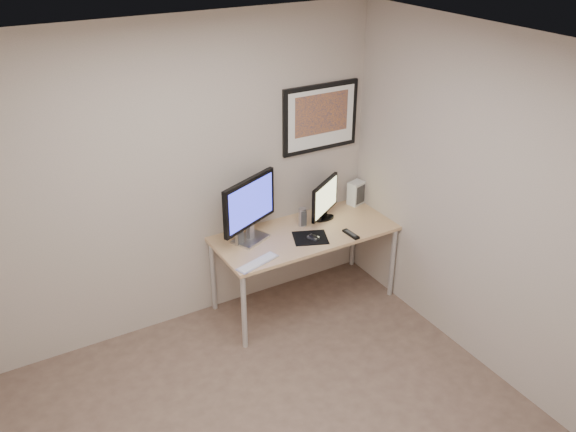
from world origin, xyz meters
name	(u,v)px	position (x,y,z in m)	size (l,w,h in m)	color
room	(245,203)	(0.00, 0.45, 1.64)	(3.60, 3.60, 3.60)	white
desk	(305,239)	(1.00, 1.35, 0.66)	(1.60, 0.70, 0.73)	#AC8453
framed_art	(321,118)	(1.35, 1.68, 1.62)	(0.75, 0.04, 0.60)	black
monitor_large	(249,207)	(0.52, 1.46, 1.05)	(0.59, 0.30, 0.57)	#A9A9AD
monitor_tv	(325,199)	(1.28, 1.47, 0.93)	(0.42, 0.28, 0.38)	black
speaker_left	(239,235)	(0.41, 1.45, 0.82)	(0.07, 0.07, 0.18)	#A9A9AD
speaker_right	(302,217)	(1.04, 1.47, 0.82)	(0.07, 0.07, 0.17)	#A9A9AD
keyboard	(258,263)	(0.40, 1.10, 0.74)	(0.39, 0.10, 0.01)	silver
mousepad	(310,238)	(0.99, 1.24, 0.73)	(0.29, 0.26, 0.00)	black
mouse	(313,237)	(1.00, 1.21, 0.75)	(0.05, 0.09, 0.03)	black
remote	(351,234)	(1.32, 1.10, 0.74)	(0.05, 0.19, 0.02)	black
fan_unit	(356,193)	(1.72, 1.59, 0.84)	(0.15, 0.11, 0.23)	silver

